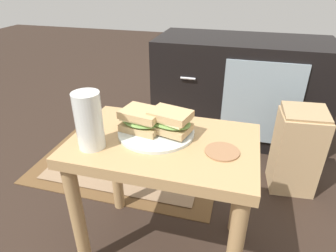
% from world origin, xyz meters
% --- Properties ---
extents(ground_plane, '(8.00, 8.00, 0.00)m').
position_xyz_m(ground_plane, '(0.00, 0.00, 0.00)').
color(ground_plane, '#2D2119').
extents(side_table, '(0.56, 0.36, 0.46)m').
position_xyz_m(side_table, '(0.00, 0.00, 0.37)').
color(side_table, tan).
rests_on(side_table, ground).
extents(tv_cabinet, '(0.96, 0.46, 0.58)m').
position_xyz_m(tv_cabinet, '(0.19, 0.95, 0.29)').
color(tv_cabinet, black).
rests_on(tv_cabinet, ground).
extents(area_rug, '(0.95, 0.65, 0.01)m').
position_xyz_m(area_rug, '(-0.32, 0.47, 0.00)').
color(area_rug, brown).
rests_on(area_rug, ground).
extents(plate, '(0.24, 0.24, 0.01)m').
position_xyz_m(plate, '(-0.03, 0.03, 0.47)').
color(plate, silver).
rests_on(plate, side_table).
extents(sandwich_front, '(0.15, 0.12, 0.07)m').
position_xyz_m(sandwich_front, '(-0.08, 0.03, 0.50)').
color(sandwich_front, tan).
rests_on(sandwich_front, plate).
extents(sandwich_back, '(0.15, 0.12, 0.07)m').
position_xyz_m(sandwich_back, '(0.01, 0.03, 0.51)').
color(sandwich_back, tan).
rests_on(sandwich_back, plate).
extents(beer_glass, '(0.08, 0.08, 0.17)m').
position_xyz_m(beer_glass, '(-0.19, -0.09, 0.54)').
color(beer_glass, silver).
rests_on(beer_glass, side_table).
extents(coaster, '(0.10, 0.10, 0.01)m').
position_xyz_m(coaster, '(0.18, -0.02, 0.46)').
color(coaster, '#996B47').
rests_on(coaster, side_table).
extents(paper_bag, '(0.20, 0.18, 0.41)m').
position_xyz_m(paper_bag, '(0.48, 0.48, 0.20)').
color(paper_bag, tan).
rests_on(paper_bag, ground).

